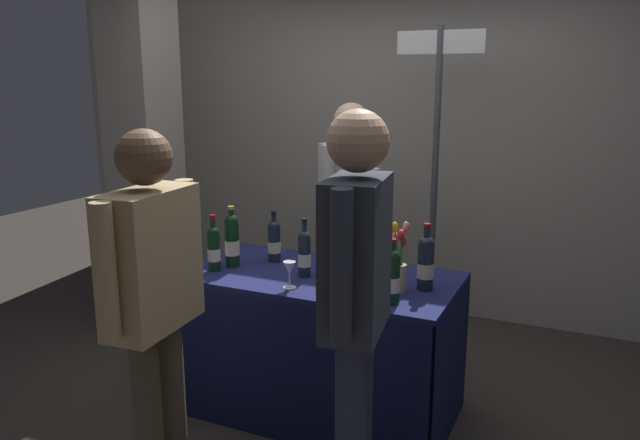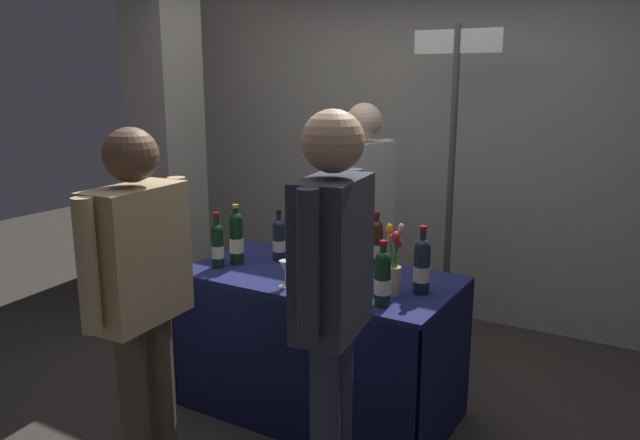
# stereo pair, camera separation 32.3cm
# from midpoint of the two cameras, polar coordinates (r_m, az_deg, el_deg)

# --- Properties ---
(ground_plane) EXTENTS (12.00, 12.00, 0.00)m
(ground_plane) POSITION_cam_midpoint_polar(r_m,az_deg,el_deg) (3.64, -2.66, -17.08)
(ground_plane) COLOR #38332D
(back_partition) EXTENTS (6.47, 0.12, 2.96)m
(back_partition) POSITION_cam_midpoint_polar(r_m,az_deg,el_deg) (4.85, 7.17, 8.85)
(back_partition) COLOR #9E998E
(back_partition) RESTS_ON ground_plane
(concrete_pillar) EXTENTS (0.40, 0.40, 3.35)m
(concrete_pillar) POSITION_cam_midpoint_polar(r_m,az_deg,el_deg) (4.59, -18.22, 10.54)
(concrete_pillar) COLOR gray
(concrete_pillar) RESTS_ON ground_plane
(tasting_table) EXTENTS (1.46, 0.76, 0.79)m
(tasting_table) POSITION_cam_midpoint_polar(r_m,az_deg,el_deg) (3.40, -2.76, -9.10)
(tasting_table) COLOR #191E51
(tasting_table) RESTS_ON ground_plane
(featured_wine_bottle) EXTENTS (0.07, 0.07, 0.31)m
(featured_wine_bottle) POSITION_cam_midpoint_polar(r_m,az_deg,el_deg) (3.42, -12.49, -2.53)
(featured_wine_bottle) COLOR black
(featured_wine_bottle) RESTS_ON tasting_table
(display_bottle_0) EXTENTS (0.07, 0.07, 0.29)m
(display_bottle_0) POSITION_cam_midpoint_polar(r_m,az_deg,el_deg) (3.53, -6.89, -1.92)
(display_bottle_0) COLOR #192333
(display_bottle_0) RESTS_ON tasting_table
(display_bottle_1) EXTENTS (0.08, 0.08, 0.31)m
(display_bottle_1) POSITION_cam_midpoint_polar(r_m,az_deg,el_deg) (2.86, 3.45, -5.20)
(display_bottle_1) COLOR black
(display_bottle_1) RESTS_ON tasting_table
(display_bottle_2) EXTENTS (0.08, 0.08, 0.31)m
(display_bottle_2) POSITION_cam_midpoint_polar(r_m,az_deg,el_deg) (3.42, 2.24, -2.07)
(display_bottle_2) COLOR #38230F
(display_bottle_2) RESTS_ON tasting_table
(display_bottle_3) EXTENTS (0.07, 0.07, 0.32)m
(display_bottle_3) POSITION_cam_midpoint_polar(r_m,az_deg,el_deg) (3.25, -4.31, -3.07)
(display_bottle_3) COLOR #192333
(display_bottle_3) RESTS_ON tasting_table
(display_bottle_4) EXTENTS (0.07, 0.07, 0.32)m
(display_bottle_4) POSITION_cam_midpoint_polar(r_m,az_deg,el_deg) (3.03, -1.52, -4.15)
(display_bottle_4) COLOR #38230F
(display_bottle_4) RESTS_ON tasting_table
(display_bottle_5) EXTENTS (0.08, 0.08, 0.30)m
(display_bottle_5) POSITION_cam_midpoint_polar(r_m,az_deg,el_deg) (3.43, -0.32, -2.12)
(display_bottle_5) COLOR #38230F
(display_bottle_5) RESTS_ON tasting_table
(display_bottle_6) EXTENTS (0.08, 0.08, 0.34)m
(display_bottle_6) POSITION_cam_midpoint_polar(r_m,az_deg,el_deg) (3.47, -10.80, -1.85)
(display_bottle_6) COLOR black
(display_bottle_6) RESTS_ON tasting_table
(display_bottle_7) EXTENTS (0.08, 0.08, 0.34)m
(display_bottle_7) POSITION_cam_midpoint_polar(r_m,az_deg,el_deg) (3.06, 6.79, -3.92)
(display_bottle_7) COLOR #192333
(display_bottle_7) RESTS_ON tasting_table
(display_bottle_8) EXTENTS (0.07, 0.07, 0.35)m
(display_bottle_8) POSITION_cam_midpoint_polar(r_m,az_deg,el_deg) (3.06, 1.65, -3.78)
(display_bottle_8) COLOR black
(display_bottle_8) RESTS_ON tasting_table
(wine_glass_near_vendor) EXTENTS (0.07, 0.07, 0.14)m
(wine_glass_near_vendor) POSITION_cam_midpoint_polar(r_m,az_deg,el_deg) (3.09, -5.85, -4.58)
(wine_glass_near_vendor) COLOR silver
(wine_glass_near_vendor) RESTS_ON tasting_table
(flower_vase) EXTENTS (0.08, 0.09, 0.35)m
(flower_vase) POSITION_cam_midpoint_polar(r_m,az_deg,el_deg) (3.01, 4.23, -4.38)
(flower_vase) COLOR tan
(flower_vase) RESTS_ON tasting_table
(brochure_stand) EXTENTS (0.08, 0.16, 0.14)m
(brochure_stand) POSITION_cam_midpoint_polar(r_m,az_deg,el_deg) (3.32, -2.37, -3.74)
(brochure_stand) COLOR silver
(brochure_stand) RESTS_ON tasting_table
(vendor_presenter) EXTENTS (0.29, 0.58, 1.67)m
(vendor_presenter) POSITION_cam_midpoint_polar(r_m,az_deg,el_deg) (4.02, 0.53, 1.30)
(vendor_presenter) COLOR #4C4233
(vendor_presenter) RESTS_ON ground_plane
(taster_foreground_right) EXTENTS (0.24, 0.61, 1.63)m
(taster_foreground_right) POSITION_cam_midpoint_polar(r_m,az_deg,el_deg) (2.67, -18.65, -6.05)
(taster_foreground_right) COLOR #4C4233
(taster_foreground_right) RESTS_ON ground_plane
(taster_foreground_left) EXTENTS (0.27, 0.56, 1.72)m
(taster_foreground_left) POSITION_cam_midpoint_polar(r_m,az_deg,el_deg) (2.39, -0.54, -6.35)
(taster_foreground_left) COLOR #2D3347
(taster_foreground_left) RESTS_ON ground_plane
(booth_signpost) EXTENTS (0.57, 0.04, 2.15)m
(booth_signpost) POSITION_cam_midpoint_polar(r_m,az_deg,el_deg) (4.15, 8.46, 5.79)
(booth_signpost) COLOR #47474C
(booth_signpost) RESTS_ON ground_plane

